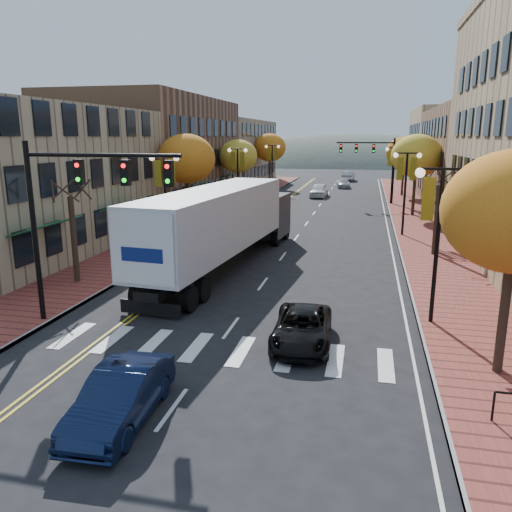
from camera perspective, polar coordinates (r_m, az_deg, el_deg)
The scene contains 28 objects.
ground at distance 15.85m, azimuth -6.80°, elevation -13.38°, with size 200.00×200.00×0.00m, color black.
sidewalk_left at distance 48.36m, azimuth -4.25°, elevation 5.07°, with size 4.00×85.00×0.15m, color brown.
sidewalk_right at distance 46.53m, azimuth 17.56°, elevation 4.14°, with size 4.00×85.00×0.15m, color brown.
building_left_mid at distance 53.94m, azimuth -11.59°, elevation 11.49°, with size 12.00×24.00×11.00m, color brown.
building_left_far at distance 77.48m, azimuth -3.93°, elevation 11.71°, with size 12.00×26.00×9.50m, color #9E8966.
building_right_mid at distance 57.01m, azimuth 26.82°, elevation 9.93°, with size 15.00×24.00×10.00m, color brown.
building_right_far at distance 78.52m, azimuth 23.01°, elevation 11.26°, with size 15.00×20.00×11.00m, color #9E8966.
tree_left_a at distance 25.86m, azimuth -20.09°, elevation 1.77°, with size 0.28×0.28×4.20m.
tree_left_b at distance 39.82m, azimuth -7.95°, elevation 10.94°, with size 4.48×4.48×7.21m.
tree_left_c at distance 55.11m, azimuth -2.06°, elevation 11.33°, with size 4.16×4.16×6.69m.
tree_left_d at distance 72.65m, azimuth 1.58°, elevation 12.29°, with size 4.61×4.61×7.42m.
tree_right_b at distance 31.96m, azimuth 19.92°, elevation 3.89°, with size 0.28×0.28×4.20m.
tree_right_c at distance 47.52m, azimuth 17.88°, elevation 10.82°, with size 4.48×4.48×7.21m.
tree_right_d at distance 63.47m, azimuth 16.61°, elevation 11.29°, with size 4.35×4.35×7.00m.
lamp_left_b at distance 31.92m, azimuth -10.36°, elevation 8.17°, with size 1.96×0.36×6.05m.
lamp_left_c at distance 48.97m, azimuth -2.12°, elevation 10.16°, with size 1.96×0.36×6.05m.
lamp_left_d at distance 66.52m, azimuth 1.86°, elevation 11.05°, with size 1.96×0.36×6.05m.
lamp_right_a at distance 19.70m, azimuth 20.24°, elevation 4.35°, with size 1.96×0.36×6.05m.
lamp_right_b at distance 37.51m, azimuth 16.76°, elevation 8.59°, with size 1.96×0.36×6.05m.
lamp_right_c at distance 55.44m, azimuth 15.51°, elevation 10.08°, with size 1.96×0.36×6.05m.
traffic_mast_near at distance 19.41m, azimuth -19.76°, elevation 6.15°, with size 6.10×0.35×7.00m.
traffic_mast_far at distance 55.35m, azimuth 13.43°, elevation 10.85°, with size 6.10×0.34×7.00m.
semi_truck at distance 27.49m, azimuth -3.54°, elevation 4.04°, with size 4.51×18.21×4.51m.
navy_sedan at distance 13.65m, azimuth -15.19°, elevation -15.22°, with size 1.46×4.20×1.38m, color black.
black_suv at distance 17.77m, azimuth 5.29°, elevation -8.16°, with size 1.99×4.31×1.20m, color black.
car_far_white at distance 61.22m, azimuth 7.23°, elevation 7.47°, with size 1.92×4.77×1.63m, color white.
car_far_silver at distance 72.83m, azimuth 9.98°, elevation 8.17°, with size 1.73×4.26×1.24m, color #A2A3A9.
car_far_oncoming at distance 84.51m, azimuth 10.50°, elevation 8.98°, with size 1.68×4.80×1.58m, color #ABACB3.
Camera 1 is at (4.82, -13.30, 7.15)m, focal length 35.00 mm.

